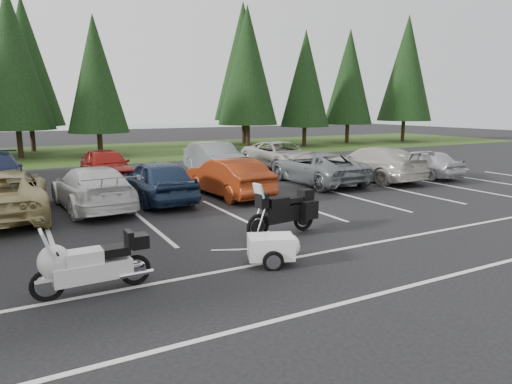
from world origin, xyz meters
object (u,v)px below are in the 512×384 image
object	(u,v)px
car_near_8	(422,163)
car_far_3	(215,159)
car_far_4	(280,155)
touring_motorcycle	(92,259)
car_near_7	(372,163)
car_near_5	(228,177)
car_far_2	(107,166)
car_near_2	(3,194)
car_near_4	(157,181)
adventure_motorcycle	(282,208)
car_near_3	(92,188)
car_near_6	(317,168)
cargo_trailer	(271,250)

from	to	relation	value
car_near_8	car_far_3	distance (m)	10.34
car_far_4	touring_motorcycle	distance (m)	18.21
car_near_7	touring_motorcycle	size ratio (longest dim) A/B	2.27
car_near_8	car_far_3	xyz separation A→B (m)	(-8.67, 5.64, 0.12)
car_near_5	touring_motorcycle	distance (m)	9.62
car_far_2	car_near_2	bearing A→B (deg)	-128.39
car_far_3	car_far_2	bearing A→B (deg)	179.58
car_near_4	car_far_2	distance (m)	5.39
touring_motorcycle	adventure_motorcycle	bearing A→B (deg)	16.54
car_near_3	car_near_4	world-z (taller)	car_near_4
car_near_6	car_far_2	bearing A→B (deg)	-29.36
car_near_2	car_far_3	bearing A→B (deg)	-147.58
car_near_2	car_near_6	xyz separation A→B (m)	(12.42, 0.63, -0.03)
car_near_8	car_far_2	distance (m)	15.17
car_near_3	cargo_trailer	distance (m)	8.13
car_near_4	car_near_6	bearing A→B (deg)	-178.66
car_far_3	car_near_5	bearing A→B (deg)	-108.33
car_far_2	adventure_motorcycle	size ratio (longest dim) A/B	1.83
car_near_6	cargo_trailer	size ratio (longest dim) A/B	3.65
car_near_5	car_far_4	distance (m)	8.61
car_near_2	car_near_4	xyz separation A→B (m)	(4.94, 0.20, 0.03)
car_near_4	car_near_7	distance (m)	10.49
car_near_4	touring_motorcycle	size ratio (longest dim) A/B	1.91
car_near_3	car_near_6	world-z (taller)	car_near_6
car_near_7	car_far_2	xyz separation A→B (m)	(-11.28, 5.21, -0.01)
car_near_4	cargo_trailer	distance (m)	7.87
car_near_4	car_far_4	distance (m)	10.57
cargo_trailer	car_near_2	bearing A→B (deg)	146.42
car_near_6	car_far_4	bearing A→B (deg)	-102.86
touring_motorcycle	adventure_motorcycle	distance (m)	5.42
car_near_3	car_near_8	xyz separation A→B (m)	(15.55, -0.21, -0.04)
car_near_8	car_far_2	size ratio (longest dim) A/B	0.89
car_near_3	touring_motorcycle	bearing A→B (deg)	76.84
car_near_7	car_far_4	distance (m)	5.91
car_near_8	car_far_4	bearing A→B (deg)	-56.84
car_near_8	touring_motorcycle	xyz separation A→B (m)	(-16.73, -7.28, -0.03)
car_far_2	car_far_3	distance (m)	5.39
adventure_motorcycle	car_near_8	bearing A→B (deg)	18.92
car_near_5	car_near_6	xyz separation A→B (m)	(4.74, 0.72, -0.01)
car_near_4	car_near_5	bearing A→B (deg)	172.10
car_near_5	car_near_6	size ratio (longest dim) A/B	0.86
car_near_6	car_far_4	xyz separation A→B (m)	(1.35, 5.37, 0.02)
car_far_3	adventure_motorcycle	world-z (taller)	car_far_3
car_near_4	adventure_motorcycle	world-z (taller)	car_near_4
car_near_5	car_near_7	distance (m)	7.76
adventure_motorcycle	car_near_5	bearing A→B (deg)	72.63
car_far_3	adventure_motorcycle	size ratio (longest dim) A/B	1.98
car_near_7	car_near_3	bearing A→B (deg)	-1.20
car_near_6	car_near_8	size ratio (longest dim) A/B	1.29
car_near_4	car_far_4	bearing A→B (deg)	-148.68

